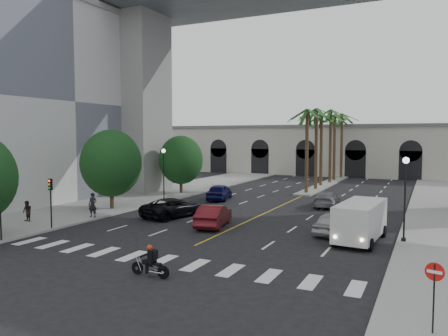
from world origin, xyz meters
TOP-DOWN VIEW (x-y plane):
  - ground at (0.00, 0.00)m, footprint 140.00×140.00m
  - sidewalk_left at (-15.00, 15.00)m, footprint 8.00×100.00m
  - median at (0.00, 38.00)m, footprint 2.00×24.00m
  - building_left at (-27.00, 12.00)m, footprint 16.50×32.50m
  - pier_building at (0.00, 55.00)m, footprint 71.00×10.50m
  - bridge at (3.42, 22.00)m, footprint 75.00×13.00m
  - palm_a at (0.00, 28.00)m, footprint 3.20×3.20m
  - palm_b at (0.10, 32.00)m, footprint 3.20×3.20m
  - palm_c at (-0.20, 36.00)m, footprint 3.20×3.20m
  - palm_d at (0.15, 40.00)m, footprint 3.20×3.20m
  - palm_e at (-0.10, 44.00)m, footprint 3.20×3.20m
  - palm_f at (0.20, 48.00)m, footprint 3.20×3.20m
  - street_tree_mid at (-13.00, 10.00)m, footprint 5.44×5.44m
  - street_tree_far at (-13.00, 22.00)m, footprint 5.04×5.04m
  - lamp_post_left_far at (-11.40, 16.00)m, footprint 0.40×0.40m
  - lamp_post_right at (11.40, 8.00)m, footprint 0.40×0.40m
  - traffic_signal_near at (-11.30, -2.50)m, footprint 0.25×0.18m
  - traffic_signal_far at (-11.30, 1.50)m, footprint 0.25×0.18m
  - motorcycle_rider at (1.02, -4.00)m, footprint 2.11×0.57m
  - car_a at (6.95, 8.77)m, footprint 2.28×4.66m
  - car_b at (-1.50, 7.49)m, footprint 2.72×5.17m
  - car_c at (-6.19, 9.44)m, footprint 3.96×6.14m
  - car_d at (4.02, 20.08)m, footprint 2.42×5.18m
  - car_e at (-6.99, 19.67)m, footprint 3.05×5.24m
  - cargo_van at (8.89, 7.31)m, footprint 2.74×6.00m
  - pedestrian_a at (-11.50, 5.89)m, footprint 0.79×0.60m
  - pedestrian_b at (-14.79, 2.41)m, footprint 0.86×0.72m
  - do_not_enter_sign at (13.00, -5.18)m, footprint 0.61×0.18m

SIDE VIEW (x-z plane):
  - ground at x=0.00m, z-range 0.00..0.00m
  - sidewalk_left at x=-15.00m, z-range 0.00..0.15m
  - median at x=0.00m, z-range 0.00..0.20m
  - motorcycle_rider at x=1.02m, z-range -0.07..1.45m
  - car_d at x=4.02m, z-range 0.00..1.46m
  - car_a at x=6.95m, z-range 0.00..1.53m
  - car_c at x=-6.19m, z-range 0.00..1.57m
  - car_b at x=-1.50m, z-range 0.00..1.62m
  - car_e at x=-6.99m, z-range 0.00..1.68m
  - pedestrian_b at x=-14.79m, z-range 0.15..1.72m
  - pedestrian_a at x=-11.50m, z-range 0.15..2.12m
  - cargo_van at x=8.89m, z-range 0.14..2.63m
  - do_not_enter_sign at x=13.00m, z-range 0.57..3.09m
  - traffic_signal_near at x=-11.30m, z-range 0.69..4.34m
  - traffic_signal_far at x=-11.30m, z-range 0.69..4.34m
  - lamp_post_left_far at x=-11.40m, z-range 0.55..5.90m
  - lamp_post_right at x=11.40m, z-range 0.55..5.90m
  - street_tree_far at x=-13.00m, z-range 0.56..7.24m
  - street_tree_mid at x=-13.00m, z-range 0.61..7.81m
  - pier_building at x=0.00m, z-range 0.02..8.52m
  - palm_c at x=-0.20m, z-range 3.86..13.96m
  - palm_a at x=0.00m, z-range 3.95..14.25m
  - palm_e at x=-0.10m, z-range 3.99..14.39m
  - palm_b at x=0.10m, z-range 4.07..14.67m
  - palm_f at x=0.20m, z-range 4.11..14.81m
  - palm_d at x=0.15m, z-range 4.20..15.10m
  - building_left at x=-27.00m, z-range 0.01..20.61m
  - bridge at x=3.42m, z-range 5.51..31.51m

